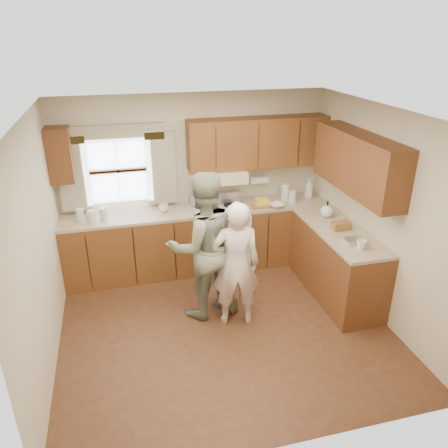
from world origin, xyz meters
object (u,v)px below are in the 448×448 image
object	(u,v)px
stove	(220,237)
woman_right	(203,246)
woman_left	(236,265)
child	(222,275)

from	to	relation	value
stove	woman_right	bearing A→B (deg)	-113.13
stove	woman_left	bearing A→B (deg)	-96.13
woman_right	child	size ratio (longest dim) A/B	2.09
woman_left	child	xyz separation A→B (m)	(-0.08, 0.37, -0.34)
stove	woman_right	size ratio (longest dim) A/B	0.58
stove	child	bearing A→B (deg)	-102.50
woman_right	stove	bearing A→B (deg)	-119.90
stove	woman_left	size ratio (longest dim) A/B	0.69
woman_left	child	size ratio (longest dim) A/B	1.78
stove	woman_left	xyz separation A→B (m)	(-0.15, -1.38, 0.31)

